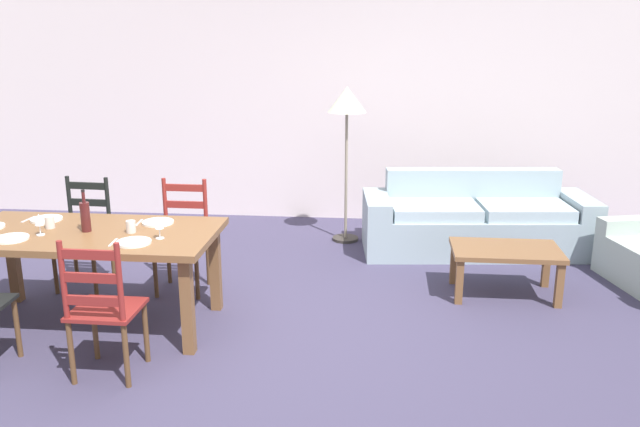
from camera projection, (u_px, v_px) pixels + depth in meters
ground_plane at (260, 335)px, 4.88m from camera, size 9.60×9.60×0.02m
wall_far at (310, 105)px, 7.68m from camera, size 9.60×0.16×2.70m
dining_table at (89, 242)px, 4.86m from camera, size 1.90×0.96×0.75m
dining_chair_near_right at (103, 308)px, 4.15m from camera, size 0.42×0.40×0.96m
dining_chair_far_left at (85, 234)px, 5.69m from camera, size 0.44×0.42×0.96m
dining_chair_far_right at (183, 236)px, 5.62m from camera, size 0.42×0.41×0.96m
dinner_plate_near_left at (11, 238)px, 4.64m from camera, size 0.24×0.24×0.02m
dinner_plate_near_right at (134, 242)px, 4.55m from camera, size 0.24×0.24×0.02m
fork_near_right at (113, 242)px, 4.57m from camera, size 0.03×0.17×0.01m
dinner_plate_far_left at (46, 219)px, 5.12m from camera, size 0.24×0.24×0.02m
fork_far_left at (28, 219)px, 5.13m from camera, size 0.03×0.17×0.01m
dinner_plate_far_right at (158, 222)px, 5.03m from camera, size 0.24×0.24×0.02m
fork_far_right at (139, 223)px, 5.05m from camera, size 0.03×0.17×0.01m
wine_bottle at (85, 216)px, 4.80m from camera, size 0.07×0.07×0.32m
wine_glass_near_left at (39, 220)px, 4.72m from camera, size 0.06×0.06×0.16m
wine_glass_near_right at (159, 224)px, 4.64m from camera, size 0.06×0.06×0.16m
coffee_cup_primary at (131, 227)px, 4.79m from camera, size 0.07×0.07×0.09m
coffee_cup_secondary at (50, 222)px, 4.90m from camera, size 0.07×0.07×0.09m
couch at (475, 222)px, 6.71m from camera, size 2.35×1.02×0.80m
coffee_table at (506, 255)px, 5.52m from camera, size 0.90×0.56×0.42m
standing_lamp at (347, 109)px, 6.71m from camera, size 0.40×0.40×1.64m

